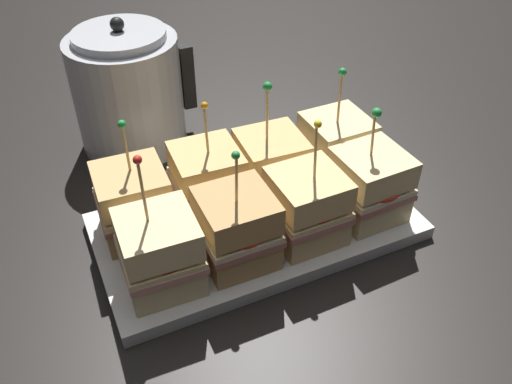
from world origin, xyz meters
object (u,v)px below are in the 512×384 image
sandwich_front_far_right (370,185)px  sandwich_back_center_left (208,181)px  sandwich_front_center_right (307,207)px  sandwich_front_far_left (160,253)px  sandwich_back_far_right (336,148)px  kettle_steel (129,91)px  sandwich_back_far_left (134,203)px  serving_platter (256,226)px  sandwich_back_center_right (271,165)px  sandwich_front_center_left (237,229)px

sandwich_front_far_right → sandwich_back_center_left: size_ratio=0.97×
sandwich_front_center_right → sandwich_back_center_left: 0.13m
sandwich_front_far_left → sandwich_back_far_right: bearing=18.5°
sandwich_front_far_left → sandwich_front_center_right: sandwich_front_far_left is taller
kettle_steel → sandwich_back_far_left: bearing=-103.9°
serving_platter → sandwich_back_center_right: 0.08m
serving_platter → kettle_steel: size_ratio=1.98×
sandwich_front_far_left → sandwich_front_center_left: (0.09, 0.00, -0.00)m
serving_platter → sandwich_back_center_left: sandwich_back_center_left is taller
serving_platter → sandwich_back_center_left: 0.09m
sandwich_front_center_left → sandwich_front_far_right: (0.18, 0.00, 0.00)m
sandwich_back_far_right → sandwich_back_far_left: bearing=179.7°
serving_platter → sandwich_back_far_left: size_ratio=2.55×
sandwich_front_center_left → sandwich_front_far_right: sandwich_front_center_left is taller
sandwich_front_far_left → sandwich_front_far_right: size_ratio=1.12×
serving_platter → sandwich_back_center_left: bearing=133.3°
sandwich_back_far_left → sandwich_front_far_right: bearing=-18.0°
sandwich_back_far_left → sandwich_back_far_right: sandwich_back_far_right is taller
serving_platter → sandwich_back_far_right: (0.14, 0.04, 0.05)m
sandwich_front_center_left → sandwich_front_far_right: 0.18m
sandwich_front_center_left → sandwich_back_center_right: size_ratio=0.94×
kettle_steel → serving_platter: bearing=-72.7°
sandwich_back_far_right → sandwich_front_center_left: bearing=-153.6°
sandwich_back_far_left → kettle_steel: (0.06, 0.23, 0.03)m
sandwich_back_center_left → serving_platter: bearing=-46.7°
serving_platter → sandwich_back_center_left: (-0.05, 0.05, 0.05)m
sandwich_front_center_right → sandwich_back_center_right: bearing=90.5°
sandwich_front_far_right → sandwich_back_center_left: sandwich_back_center_left is taller
sandwich_front_far_left → sandwich_back_center_right: size_ratio=1.03×
serving_platter → kettle_steel: (-0.09, 0.28, 0.08)m
sandwich_back_center_right → sandwich_back_far_right: same height
sandwich_front_center_right → sandwich_back_center_left: sandwich_front_center_right is taller
sandwich_back_center_right → kettle_steel: bearing=119.6°
sandwich_front_far_left → kettle_steel: size_ratio=0.84×
sandwich_back_far_left → sandwich_back_center_right: sandwich_back_center_right is taller
serving_platter → sandwich_front_far_left: size_ratio=2.34×
sandwich_front_far_right → sandwich_back_far_left: sandwich_back_far_left is taller
serving_platter → sandwich_back_center_right: size_ratio=2.41×
sandwich_front_far_left → kettle_steel: bearing=80.8°
sandwich_front_far_right → sandwich_back_far_left: 0.29m
sandwich_front_far_right → sandwich_back_center_left: (-0.18, 0.09, -0.00)m
sandwich_back_far_left → kettle_steel: size_ratio=0.78×
sandwich_front_center_left → sandwich_back_far_right: sandwich_back_far_right is taller
sandwich_back_center_left → sandwich_back_center_right: (0.09, -0.00, -0.00)m
serving_platter → sandwich_front_far_right: 0.15m
sandwich_front_far_right → serving_platter: bearing=161.8°
serving_platter → kettle_steel: kettle_steel is taller
sandwich_front_center_right → sandwich_back_center_left: (-0.09, 0.10, 0.00)m
serving_platter → sandwich_front_center_right: (0.04, -0.05, 0.05)m
kettle_steel → sandwich_front_far_left: bearing=-99.2°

